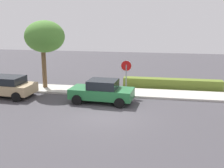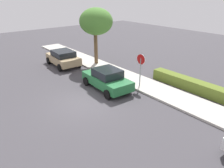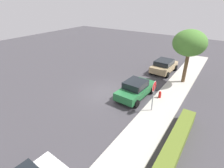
{
  "view_description": "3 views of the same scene",
  "coord_description": "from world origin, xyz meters",
  "views": [
    {
      "loc": [
        3.1,
        -14.74,
        5.39
      ],
      "look_at": [
        0.04,
        1.61,
        1.46
      ],
      "focal_mm": 45.0,
      "sensor_mm": 36.0,
      "label": 1
    },
    {
      "loc": [
        10.63,
        -6.35,
        6.49
      ],
      "look_at": [
        0.4,
        1.95,
        0.88
      ],
      "focal_mm": 35.0,
      "sensor_mm": 36.0,
      "label": 2
    },
    {
      "loc": [
        11.14,
        8.04,
        7.67
      ],
      "look_at": [
        0.4,
        0.81,
        1.26
      ],
      "focal_mm": 28.0,
      "sensor_mm": 36.0,
      "label": 3
    }
  ],
  "objects": [
    {
      "name": "ground_plane",
      "position": [
        0.0,
        0.0,
        0.0
      ],
      "size": [
        60.0,
        60.0,
        0.0
      ],
      "primitive_type": "plane",
      "color": "#423F44"
    },
    {
      "name": "sidewalk_curb",
      "position": [
        0.0,
        4.95,
        0.07
      ],
      "size": [
        32.0,
        2.25,
        0.14
      ],
      "primitive_type": "cube",
      "color": "beige",
      "rests_on": "ground_plane"
    },
    {
      "name": "stop_sign",
      "position": [
        0.53,
        4.44,
        1.72
      ],
      "size": [
        0.77,
        0.08,
        2.51
      ],
      "color": "gray",
      "rests_on": "ground_plane"
    },
    {
      "name": "parked_car_green",
      "position": [
        -0.77,
        2.43,
        0.75
      ],
      "size": [
        4.15,
        2.19,
        1.5
      ],
      "color": "#236B38",
      "rests_on": "ground_plane"
    },
    {
      "name": "parked_car_tan",
      "position": [
        -7.59,
        2.53,
        0.76
      ],
      "size": [
        3.96,
        2.27,
        1.45
      ],
      "color": "tan",
      "rests_on": "ground_plane"
    },
    {
      "name": "street_tree_near_corner",
      "position": [
        -5.7,
        5.08,
        4.0
      ],
      "size": [
        2.97,
        2.97,
        5.23
      ],
      "color": "brown",
      "rests_on": "ground_plane"
    },
    {
      "name": "fire_hydrant",
      "position": [
        -1.6,
        4.28,
        0.36
      ],
      "size": [
        0.3,
        0.22,
        0.72
      ],
      "color": "red",
      "rests_on": "ground_plane"
    },
    {
      "name": "front_yard_hedge",
      "position": [
        3.78,
        6.94,
        0.39
      ],
      "size": [
        7.54,
        0.83,
        0.78
      ],
      "color": "olive",
      "rests_on": "ground_plane"
    }
  ]
}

